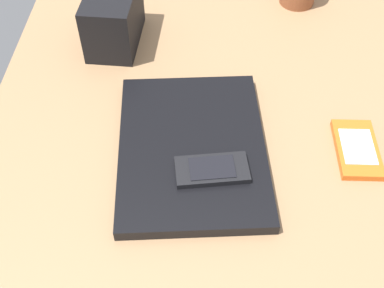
{
  "coord_description": "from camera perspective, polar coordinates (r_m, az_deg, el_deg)",
  "views": [
    {
      "loc": [
        51.45,
        -3.47,
        62.68
      ],
      "look_at": [
        2.85,
        -5.32,
        5.0
      ],
      "focal_mm": 45.81,
      "sensor_mm": 36.0,
      "label": 1
    }
  ],
  "objects": [
    {
      "name": "desk_surface",
      "position": [
        0.8,
        3.89,
        -0.17
      ],
      "size": [
        120.0,
        80.0,
        3.0
      ],
      "primitive_type": "cube",
      "color": "#9E7751",
      "rests_on": "ground"
    },
    {
      "name": "laptop_closed",
      "position": [
        0.76,
        -0.0,
        -0.49
      ],
      "size": [
        32.16,
        24.97,
        1.98
      ],
      "primitive_type": "cube",
      "rotation": [
        0.0,
        0.0,
        0.08
      ],
      "color": "black",
      "rests_on": "desk_surface"
    },
    {
      "name": "cell_phone_on_laptop",
      "position": [
        0.72,
        2.34,
        -3.01
      ],
      "size": [
        6.76,
        11.35,
        1.14
      ],
      "color": "black",
      "rests_on": "laptop_closed"
    },
    {
      "name": "cell_phone_on_desk",
      "position": [
        0.81,
        18.65,
        -0.54
      ],
      "size": [
        11.58,
        6.49,
        1.29
      ],
      "color": "orange",
      "rests_on": "desk_surface"
    },
    {
      "name": "desk_organizer",
      "position": [
        0.95,
        -9.14,
        14.31
      ],
      "size": [
        15.26,
        9.73,
        10.57
      ],
      "primitive_type": "cube",
      "rotation": [
        0.0,
        0.0,
        -0.06
      ],
      "color": "black",
      "rests_on": "desk_surface"
    }
  ]
}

